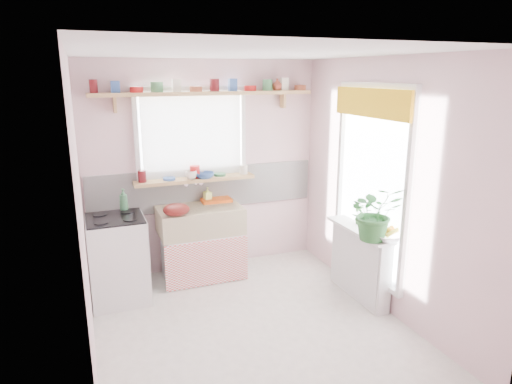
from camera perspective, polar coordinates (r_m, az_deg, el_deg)
name	(u,v)px	position (r m, az deg, el deg)	size (l,w,h in m)	color
room	(281,165)	(4.98, 3.11, 3.41)	(3.20, 3.20, 3.20)	white
sink_unit	(201,242)	(5.38, -6.89, -6.22)	(0.95, 0.65, 1.11)	white
cooker	(118,259)	(5.02, -16.85, -8.02)	(0.58, 0.58, 0.93)	white
radiator_ledge	(360,262)	(5.02, 12.84, -8.50)	(0.22, 0.95, 0.78)	white
windowsill	(195,179)	(5.35, -7.62, 1.56)	(1.40, 0.22, 0.04)	tan
pine_shelf	(205,93)	(5.25, -6.33, 12.16)	(2.52, 0.24, 0.04)	tan
shelf_crockery	(202,87)	(5.23, -6.82, 12.95)	(2.47, 0.11, 0.12)	#590F14
sill_crockery	(195,173)	(5.34, -7.65, 2.36)	(1.35, 0.11, 0.12)	#590F14
dish_tray	(216,199)	(5.50, -5.06, -0.94)	(0.35, 0.26, 0.04)	#EB5B14
colander	(176,210)	(4.99, -9.93, -2.18)	(0.29, 0.29, 0.13)	#55110E
jade_plant	(375,213)	(4.50, 14.70, -2.52)	(0.49, 0.43, 0.55)	#2B6C30
fruit_bowl	(388,237)	(4.59, 16.23, -5.41)	(0.30, 0.30, 0.07)	white
herb_pot	(358,214)	(4.97, 12.63, -2.70)	(0.12, 0.08, 0.22)	#316829
soap_bottle_sink	(207,194)	(5.45, -6.09, -0.31)	(0.08, 0.08, 0.18)	#E4F76E
sill_cup	(191,175)	(5.27, -8.10, 2.12)	(0.13, 0.13, 0.10)	white
sill_bowl	(205,175)	(5.31, -6.43, 2.09)	(0.22, 0.22, 0.07)	#315AA1
shelf_vase	(277,85)	(5.56, 2.66, 13.28)	(0.13, 0.13, 0.14)	#B84D38
cooker_bottle	(123,200)	(5.05, -16.24, -0.93)	(0.09, 0.09, 0.24)	#3D7A4F
fruit	(389,231)	(4.58, 16.30, -4.67)	(0.20, 0.14, 0.10)	orange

